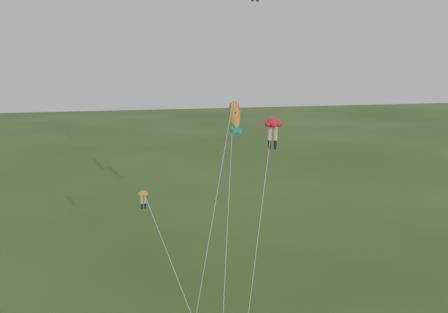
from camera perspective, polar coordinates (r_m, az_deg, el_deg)
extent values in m
cube|color=black|center=(39.48, 3.27, 17.37)|extent=(0.17, 0.29, 0.14)
cube|color=black|center=(39.58, 3.85, 17.35)|extent=(0.17, 0.29, 0.14)
cylinder|color=silver|center=(34.88, 0.16, 1.33)|extent=(6.56, 8.61, 24.73)
ellipsoid|color=red|center=(37.03, 5.60, 3.91)|extent=(1.79, 1.79, 0.69)
cylinder|color=#DEAC83|center=(37.16, 5.25, 2.68)|extent=(0.30, 0.30, 1.05)
cylinder|color=black|center=(37.28, 5.23, 1.49)|extent=(0.24, 0.24, 0.52)
cube|color=black|center=(37.34, 5.22, 0.98)|extent=(0.27, 0.35, 0.15)
cylinder|color=#DEAC83|center=(37.13, 5.90, 2.66)|extent=(0.30, 0.30, 1.05)
cylinder|color=black|center=(37.26, 5.87, 1.47)|extent=(0.24, 0.24, 0.52)
cube|color=black|center=(37.32, 5.86, 0.96)|extent=(0.27, 0.35, 0.15)
cylinder|color=silver|center=(35.63, 4.14, -7.39)|extent=(3.37, 5.23, 14.02)
ellipsoid|color=orange|center=(36.20, -9.24, -4.16)|extent=(0.95, 0.95, 0.39)
cylinder|color=#DEAC83|center=(36.29, -9.40, -4.88)|extent=(0.17, 0.17, 0.59)
cylinder|color=black|center=(36.42, -9.37, -5.55)|extent=(0.14, 0.14, 0.30)
cube|color=black|center=(36.47, -9.36, -5.84)|extent=(0.14, 0.19, 0.09)
cylinder|color=#DEAC83|center=(36.36, -9.04, -4.84)|extent=(0.17, 0.17, 0.59)
cylinder|color=black|center=(36.49, -9.02, -5.51)|extent=(0.14, 0.14, 0.30)
cube|color=black|center=(36.54, -9.01, -5.80)|extent=(0.14, 0.19, 0.09)
cylinder|color=silver|center=(34.40, -5.82, -12.57)|extent=(3.33, 7.21, 9.05)
ellipsoid|color=yellow|center=(40.10, 1.26, 4.82)|extent=(1.15, 2.47, 2.54)
sphere|color=yellow|center=(40.10, 1.26, 4.82)|extent=(1.03, 1.36, 1.27)
cone|color=#169178|center=(40.10, 1.26, 4.82)|extent=(0.83, 1.28, 1.19)
cone|color=#169178|center=(40.10, 1.26, 4.82)|extent=(0.83, 1.28, 1.19)
cone|color=#169178|center=(40.10, 1.26, 4.82)|extent=(0.47, 0.72, 0.66)
cone|color=#169178|center=(40.10, 1.26, 4.82)|extent=(0.47, 0.72, 0.66)
cone|color=red|center=(40.10, 1.26, 4.82)|extent=(0.51, 0.71, 0.66)
cylinder|color=silver|center=(36.27, 0.57, -7.13)|extent=(3.43, 10.41, 13.89)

